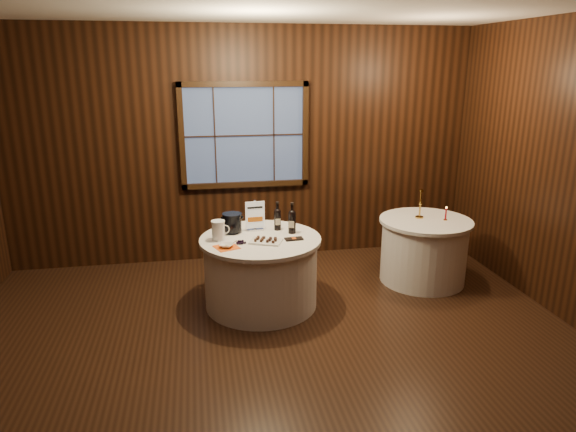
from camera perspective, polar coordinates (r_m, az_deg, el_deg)
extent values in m
plane|color=black|center=(4.84, -1.38, -14.95)|extent=(6.00, 6.00, 0.00)
cube|color=black|center=(6.68, -4.85, 7.69)|extent=(6.00, 0.02, 3.00)
cube|color=#3A4C7A|center=(6.63, -4.85, 8.93)|extent=(1.50, 0.01, 1.20)
cylinder|color=silver|center=(5.55, -3.03, -6.37)|extent=(1.20, 1.20, 0.73)
cylinder|color=silver|center=(5.41, -3.09, -2.62)|extent=(1.28, 1.28, 0.04)
cylinder|color=silver|center=(6.36, 14.81, -3.87)|extent=(1.00, 1.00, 0.73)
cylinder|color=silver|center=(6.24, 15.07, -0.55)|extent=(1.08, 1.08, 0.04)
cube|color=silver|center=(5.65, -3.67, -1.49)|extent=(0.18, 0.11, 0.02)
cube|color=silver|center=(5.60, -3.71, 0.17)|extent=(0.02, 0.02, 0.32)
cube|color=white|center=(5.59, -3.69, 0.13)|extent=(0.21, 0.02, 0.30)
cylinder|color=black|center=(5.62, -1.18, -0.55)|extent=(0.08, 0.08, 0.20)
sphere|color=black|center=(5.59, -1.18, 0.45)|extent=(0.08, 0.08, 0.08)
cylinder|color=black|center=(5.58, -1.18, 1.01)|extent=(0.03, 0.03, 0.09)
cylinder|color=black|center=(5.57, -1.19, 1.46)|extent=(0.03, 0.03, 0.02)
cube|color=beige|center=(5.59, -1.11, -0.66)|extent=(0.06, 0.00, 0.07)
cylinder|color=black|center=(5.51, 0.45, -0.83)|extent=(0.08, 0.08, 0.22)
sphere|color=black|center=(5.48, 0.45, 0.27)|extent=(0.08, 0.08, 0.08)
cylinder|color=black|center=(5.46, 0.45, 0.87)|extent=(0.03, 0.03, 0.10)
cylinder|color=black|center=(5.45, 0.45, 1.37)|extent=(0.04, 0.04, 0.02)
cube|color=beige|center=(5.47, 0.53, -0.95)|extent=(0.06, 0.02, 0.08)
cylinder|color=black|center=(5.58, -6.18, -1.72)|extent=(0.15, 0.15, 0.03)
cylinder|color=black|center=(5.55, -6.21, -0.75)|extent=(0.20, 0.20, 0.17)
cylinder|color=black|center=(5.53, -6.24, 0.18)|extent=(0.21, 0.21, 0.02)
cube|color=silver|center=(5.26, -2.48, -2.85)|extent=(0.37, 0.32, 0.02)
cube|color=black|center=(5.34, 0.66, -2.56)|extent=(0.19, 0.11, 0.02)
cylinder|color=#3B2D15|center=(5.24, -5.99, -2.92)|extent=(0.07, 0.02, 0.03)
cylinder|color=silver|center=(5.35, -7.74, -1.65)|extent=(0.13, 0.13, 0.20)
cylinder|color=silver|center=(5.32, -7.79, -0.60)|extent=(0.15, 0.15, 0.01)
torus|color=silver|center=(5.35, -7.01, -1.51)|extent=(0.10, 0.02, 0.10)
cube|color=#DB5312|center=(5.16, -6.85, -3.46)|extent=(0.28, 0.28, 0.00)
imported|color=silver|center=(5.15, -6.86, -3.26)|extent=(0.18, 0.18, 0.03)
cylinder|color=#BA8D3A|center=(6.28, 14.38, -0.12)|extent=(0.10, 0.10, 0.02)
cylinder|color=#BA8D3A|center=(6.24, 14.49, 1.28)|extent=(0.02, 0.02, 0.30)
cylinder|color=#BA8D3A|center=(6.20, 14.59, 2.73)|extent=(0.05, 0.05, 0.03)
cylinder|color=#BA8D3A|center=(6.26, 17.08, -0.41)|extent=(0.04, 0.04, 0.01)
cylinder|color=#A80C17|center=(6.24, 17.13, 0.23)|extent=(0.02, 0.02, 0.13)
sphere|color=#FFB23F|center=(6.22, 17.20, 0.91)|extent=(0.02, 0.02, 0.02)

